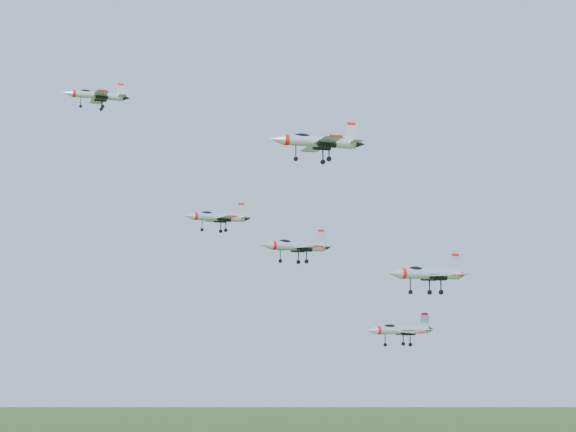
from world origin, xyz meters
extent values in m
cylinder|color=silver|center=(-20.20, 15.51, 166.88)|extent=(8.09, 1.95, 1.16)
cone|color=silver|center=(-24.99, 15.03, 166.88)|extent=(1.71, 1.31, 1.16)
cone|color=black|center=(-15.59, 15.97, 166.88)|extent=(1.34, 1.10, 0.98)
ellipsoid|color=black|center=(-22.15, 15.31, 167.31)|extent=(2.03, 1.02, 0.73)
cube|color=silver|center=(-19.78, 13.04, 166.65)|extent=(2.43, 4.10, 0.12)
cube|color=silver|center=(-20.27, 18.01, 166.65)|extent=(2.43, 4.10, 0.12)
cube|color=silver|center=(-16.57, 15.87, 168.08)|extent=(1.34, 0.24, 1.87)
cube|color=red|center=(-16.57, 15.87, 169.06)|extent=(0.99, 0.22, 0.31)
cylinder|color=silver|center=(-2.48, 1.77, 146.10)|extent=(8.05, 2.88, 1.15)
cone|color=silver|center=(-7.16, 0.72, 146.10)|extent=(1.81, 1.48, 1.15)
cone|color=black|center=(2.03, 2.78, 146.10)|extent=(1.43, 1.23, 0.98)
ellipsoid|color=black|center=(-4.39, 1.34, 146.54)|extent=(2.09, 1.24, 0.73)
cube|color=silver|center=(-1.76, -0.62, 145.88)|extent=(2.85, 4.26, 0.12)
cube|color=silver|center=(-2.85, 4.23, 145.88)|extent=(2.85, 4.26, 0.12)
cube|color=silver|center=(1.07, 2.57, 147.30)|extent=(1.32, 0.40, 1.86)
cube|color=red|center=(1.07, 2.57, 148.28)|extent=(0.98, 0.34, 0.31)
cylinder|color=silver|center=(6.86, -19.14, 153.94)|extent=(9.57, 1.72, 1.38)
cone|color=silver|center=(1.14, -19.35, 153.94)|extent=(1.95, 1.44, 1.38)
cone|color=black|center=(12.36, -18.94, 153.94)|extent=(1.52, 1.22, 1.17)
ellipsoid|color=black|center=(4.53, -19.22, 154.46)|extent=(2.36, 1.07, 0.87)
cube|color=silver|center=(7.17, -22.09, 153.68)|extent=(2.60, 4.74, 0.15)
cube|color=silver|center=(6.96, -16.17, 153.68)|extent=(2.60, 4.74, 0.15)
cube|color=silver|center=(11.19, -18.98, 155.37)|extent=(1.59, 0.18, 2.22)
cube|color=red|center=(11.19, -18.98, 156.54)|extent=(1.17, 0.19, 0.37)
cylinder|color=silver|center=(9.60, 1.43, 141.95)|extent=(9.34, 4.09, 1.35)
cone|color=silver|center=(4.24, -0.25, 141.95)|extent=(2.19, 1.85, 1.35)
cone|color=black|center=(14.76, 3.04, 141.95)|extent=(1.73, 1.53, 1.15)
ellipsoid|color=black|center=(7.41, 0.74, 142.46)|extent=(2.47, 1.61, 0.86)
cube|color=silver|center=(10.67, -1.29, 141.69)|extent=(3.65, 5.08, 0.15)
cube|color=silver|center=(8.93, 4.27, 141.69)|extent=(3.65, 5.08, 0.15)
cube|color=silver|center=(13.67, 2.70, 143.36)|extent=(1.53, 0.59, 2.18)
cube|color=red|center=(13.67, 2.70, 144.50)|extent=(1.14, 0.48, 0.36)
cylinder|color=silver|center=(23.45, -15.47, 137.35)|extent=(9.91, 3.76, 1.42)
cone|color=silver|center=(17.71, -16.90, 137.35)|extent=(2.26, 1.86, 1.42)
cone|color=black|center=(28.98, -14.10, 137.35)|extent=(1.78, 1.54, 1.21)
ellipsoid|color=black|center=(21.11, -16.05, 137.89)|extent=(2.59, 1.57, 0.90)
cube|color=silver|center=(24.40, -18.40, 137.08)|extent=(3.61, 5.29, 0.15)
cube|color=silver|center=(22.93, -12.44, 137.08)|extent=(3.61, 5.29, 0.15)
cube|color=silver|center=(27.81, -14.39, 138.83)|extent=(1.63, 0.52, 2.30)
cube|color=red|center=(27.81, -14.39, 140.04)|extent=(1.21, 0.44, 0.38)
cylinder|color=silver|center=(23.07, -6.47, 129.54)|extent=(8.42, 2.17, 1.20)
cone|color=silver|center=(18.10, -7.06, 129.54)|extent=(1.80, 1.39, 1.20)
cone|color=black|center=(27.85, -5.91, 129.54)|extent=(1.41, 1.17, 1.02)
ellipsoid|color=black|center=(21.05, -6.71, 130.00)|extent=(2.12, 1.10, 0.76)
cube|color=silver|center=(23.56, -9.02, 129.31)|extent=(2.59, 4.30, 0.13)
cube|color=silver|center=(22.95, -3.87, 129.31)|extent=(2.59, 4.30, 0.13)
cube|color=silver|center=(26.84, -6.02, 130.79)|extent=(1.39, 0.27, 1.94)
cube|color=red|center=(26.84, -6.02, 131.81)|extent=(1.03, 0.25, 0.32)
camera|label=1|loc=(-22.45, -115.44, 133.92)|focal=50.00mm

